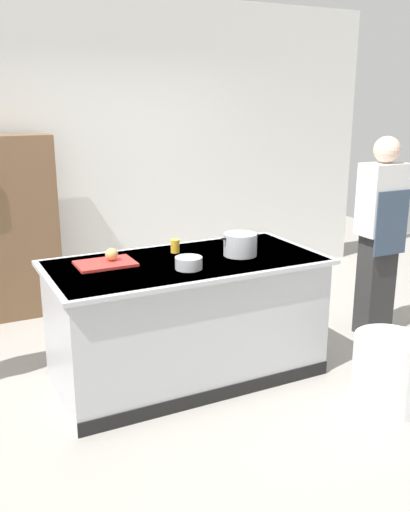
# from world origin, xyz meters

# --- Properties ---
(ground_plane) EXTENTS (10.00, 10.00, 0.00)m
(ground_plane) POSITION_xyz_m (0.00, 0.00, 0.00)
(ground_plane) COLOR #9E9991
(back_wall) EXTENTS (6.40, 0.12, 3.00)m
(back_wall) POSITION_xyz_m (0.00, 2.10, 1.50)
(back_wall) COLOR white
(back_wall) RESTS_ON ground_plane
(counter_island) EXTENTS (1.98, 0.98, 0.90)m
(counter_island) POSITION_xyz_m (0.00, -0.00, 0.47)
(counter_island) COLOR #B7BABF
(counter_island) RESTS_ON ground_plane
(cutting_board) EXTENTS (0.40, 0.28, 0.02)m
(cutting_board) POSITION_xyz_m (-0.55, 0.15, 0.91)
(cutting_board) COLOR red
(cutting_board) RESTS_ON counter_island
(onion) EXTENTS (0.09, 0.09, 0.09)m
(onion) POSITION_xyz_m (-0.50, 0.17, 0.96)
(onion) COLOR tan
(onion) RESTS_ON cutting_board
(stock_pot) EXTENTS (0.31, 0.25, 0.16)m
(stock_pot) POSITION_xyz_m (0.41, -0.05, 0.98)
(stock_pot) COLOR #B7BABF
(stock_pot) RESTS_ON counter_island
(mixing_bowl) EXTENTS (0.19, 0.19, 0.08)m
(mixing_bowl) POSITION_xyz_m (-0.07, -0.20, 0.94)
(mixing_bowl) COLOR #B7BABF
(mixing_bowl) RESTS_ON counter_island
(juice_cup) EXTENTS (0.07, 0.07, 0.10)m
(juice_cup) POSITION_xyz_m (0.01, 0.23, 0.95)
(juice_cup) COLOR yellow
(juice_cup) RESTS_ON counter_island
(trash_bin) EXTENTS (0.46, 0.46, 0.50)m
(trash_bin) POSITION_xyz_m (1.01, -1.00, 0.25)
(trash_bin) COLOR white
(trash_bin) RESTS_ON ground_plane
(person_chef) EXTENTS (0.38, 0.25, 1.72)m
(person_chef) POSITION_xyz_m (1.81, -0.01, 0.91)
(person_chef) COLOR #2C2C2C
(person_chef) RESTS_ON ground_plane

